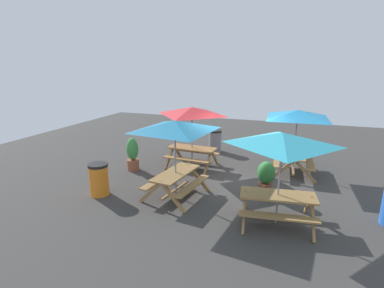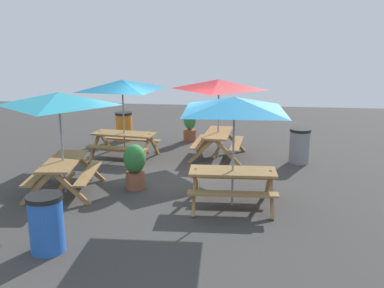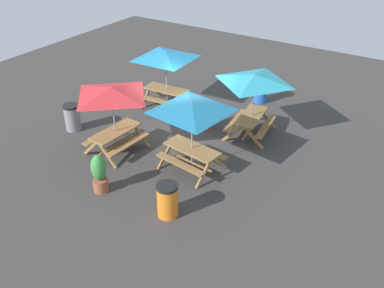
{
  "view_description": "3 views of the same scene",
  "coord_description": "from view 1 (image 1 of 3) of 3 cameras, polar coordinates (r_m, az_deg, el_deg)",
  "views": [
    {
      "loc": [
        8.97,
        1.66,
        3.83
      ],
      "look_at": [
        -1.31,
        -2.0,
        0.9
      ],
      "focal_mm": 28.0,
      "sensor_mm": 36.0,
      "label": 1
    },
    {
      "loc": [
        -2.06,
        10.21,
        3.45
      ],
      "look_at": [
        -0.8,
        0.07,
        0.9
      ],
      "focal_mm": 40.0,
      "sensor_mm": 36.0,
      "label": 2
    },
    {
      "loc": [
        7.39,
        -10.94,
        7.63
      ],
      "look_at": [
        1.39,
        -1.55,
        0.9
      ],
      "focal_mm": 40.0,
      "sensor_mm": 36.0,
      "label": 3
    }
  ],
  "objects": [
    {
      "name": "ground_plane",
      "position": [
        9.89,
        8.49,
        -7.92
      ],
      "size": [
        24.0,
        24.0,
        0.0
      ],
      "primitive_type": "plane",
      "color": "#3D3A38",
      "rests_on": "ground"
    },
    {
      "name": "picnic_table_0",
      "position": [
        8.44,
        -3.25,
        2.4
      ],
      "size": [
        2.8,
        2.8,
        2.34
      ],
      "rotation": [
        0.0,
        0.0,
        -0.13
      ],
      "color": "olive",
      "rests_on": "ground"
    },
    {
      "name": "picnic_table_1",
      "position": [
        11.07,
        0.0,
        5.45
      ],
      "size": [
        2.13,
        2.13,
        2.34
      ],
      "rotation": [
        0.0,
        0.0,
        1.5
      ],
      "color": "olive",
      "rests_on": "ground"
    },
    {
      "name": "picnic_table_2",
      "position": [
        10.98,
        19.42,
        4.52
      ],
      "size": [
        2.83,
        2.83,
        2.34
      ],
      "rotation": [
        0.0,
        0.0,
        0.04
      ],
      "color": "olive",
      "rests_on": "ground"
    },
    {
      "name": "picnic_table_3",
      "position": [
        7.25,
        16.75,
        -0.34
      ],
      "size": [
        2.24,
        2.24,
        2.34
      ],
      "rotation": [
        0.0,
        0.0,
        1.7
      ],
      "color": "olive",
      "rests_on": "ground"
    },
    {
      "name": "trash_bin_orange",
      "position": [
        9.42,
        -17.29,
        -6.43
      ],
      "size": [
        0.59,
        0.59,
        0.98
      ],
      "color": "orange",
      "rests_on": "ground"
    },
    {
      "name": "trash_bin_gray",
      "position": [
        13.47,
        4.41,
        0.64
      ],
      "size": [
        0.59,
        0.59,
        0.98
      ],
      "color": "gray",
      "rests_on": "ground"
    },
    {
      "name": "potted_plant_0",
      "position": [
        11.24,
        -11.25,
        -1.92
      ],
      "size": [
        0.44,
        0.44,
        1.22
      ],
      "color": "#935138",
      "rests_on": "ground"
    },
    {
      "name": "potted_plant_1",
      "position": [
        9.17,
        13.9,
        -6.25
      ],
      "size": [
        0.52,
        0.52,
        1.07
      ],
      "color": "#935138",
      "rests_on": "ground"
    }
  ]
}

